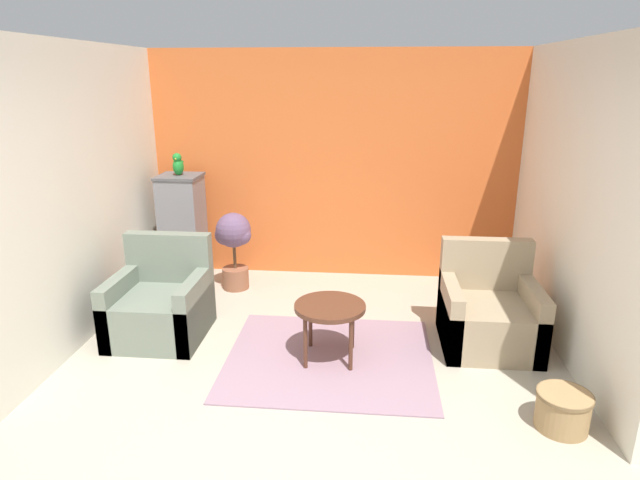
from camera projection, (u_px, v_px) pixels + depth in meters
The scene contains 12 objects.
ground_plane at pixel (297, 444), 3.55m from camera, with size 20.00×20.00×0.00m, color #B2A893.
wall_back_accent at pixel (333, 167), 6.26m from camera, with size 4.36×0.06×2.64m.
wall_left at pixel (87, 192), 4.89m from camera, with size 0.06×3.23×2.64m.
wall_right at pixel (573, 202), 4.50m from camera, with size 0.06×3.23×2.64m.
area_rug at pixel (330, 358), 4.62m from camera, with size 1.76×1.55×0.01m.
coffee_table at pixel (330, 311), 4.49m from camera, with size 0.60×0.60×0.51m.
armchair_left at pixel (161, 306), 4.98m from camera, with size 0.82×0.82×0.91m.
armchair_right at pixel (489, 314), 4.80m from camera, with size 0.82×0.82×0.91m.
birdcage at pixel (183, 228), 6.25m from camera, with size 0.47×0.47×1.26m.
parrot at pixel (178, 165), 6.03m from camera, with size 0.12×0.21×0.26m.
potted_plant at pixel (234, 241), 6.00m from camera, with size 0.43×0.39×0.89m.
wicker_basket at pixel (563, 409), 3.68m from camera, with size 0.37×0.37×0.27m.
Camera 1 is at (0.43, -2.97, 2.35)m, focal length 30.00 mm.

